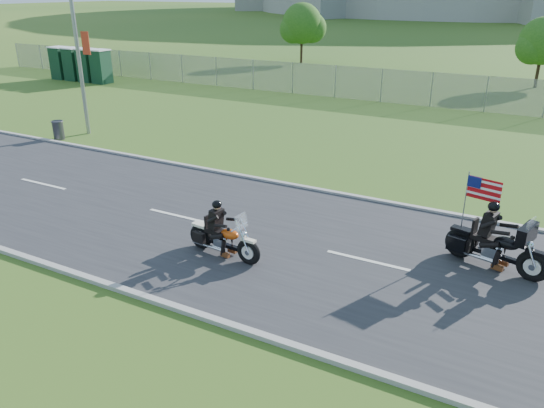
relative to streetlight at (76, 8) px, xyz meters
The scene contains 15 objects.
ground 14.63m from the streetlight, 27.44° to the right, with size 420.00×420.00×0.00m, color #224A17.
road 14.62m from the streetlight, 27.44° to the right, with size 120.00×8.00×0.04m, color #28282B.
curb_north 13.40m from the streetlight, 10.27° to the right, with size 120.00×0.18×0.12m, color #9E9B93.
curb_south 16.74m from the streetlight, 40.60° to the right, with size 120.00×0.18×0.12m, color #9E9B93.
fence 16.13m from the streetlight, 63.13° to the left, with size 60.00×0.03×2.00m, color gray.
streetlight is the anchor object (origin of this frame).
porta_toilet_a 15.39m from the streetlight, 132.91° to the left, with size 1.10×1.10×2.30m, color #10331D.
porta_toilet_b 16.33m from the streetlight, 136.65° to the left, with size 1.10×1.10×2.30m, color #10331D.
porta_toilet_c 17.34m from the streetlight, 139.94° to the left, with size 1.10×1.10×2.30m, color #10331D.
porta_toilet_d 18.40m from the streetlight, 142.83° to the left, with size 1.10×1.10×2.30m, color #10331D.
tree_fence_near 29.99m from the streetlight, 52.88° to the left, with size 3.52×3.28×4.75m.
tree_fence_mid 27.99m from the streetlight, 94.05° to the left, with size 3.96×3.69×5.30m.
motorcycle_lead 15.59m from the streetlight, 31.47° to the right, with size 2.28×0.69×1.53m.
motorcycle_follow 20.14m from the streetlight, 15.05° to the right, with size 2.56×1.14×2.17m.
trash_can 5.48m from the streetlight, 104.10° to the right, with size 0.48×0.48×0.84m, color #323236.
Camera 1 is at (7.52, -11.68, 6.50)m, focal length 35.00 mm.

